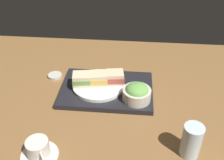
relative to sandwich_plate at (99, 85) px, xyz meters
The scene contains 10 objects.
ground_plane 6.20cm from the sandwich_plate, 132.36° to the left, with size 140.00×100.00×3.00cm, color brown.
serving_tray 3.98cm from the sandwich_plate, 168.89° to the left, with size 38.24×26.41×2.17cm, color black.
sandwich_plate is the anchor object (origin of this frame).
sandwich_near 7.67cm from the sandwich_plate, 168.70° to the right, with size 8.31×7.43×5.14cm.
sandwich_middle 3.25cm from the sandwich_plate, 104.04° to the left, with size 8.28×7.35×5.06cm.
sandwich_far 7.68cm from the sandwich_plate, 11.30° to the left, with size 8.15×7.13×5.20cm.
salad_bowl 17.84cm from the sandwich_plate, 155.42° to the left, with size 11.09×11.09×7.20cm.
coffee_cup 38.64cm from the sandwich_plate, 68.38° to the left, with size 12.12×12.12×6.49cm.
drinking_glass 45.25cm from the sandwich_plate, 137.65° to the left, with size 6.31×6.31×11.73cm, color silver.
small_sauce_dish 22.89cm from the sandwich_plate, 20.96° to the right, with size 6.20×6.20×1.21cm, color beige.
Camera 1 is at (-10.97, 85.35, 69.04)cm, focal length 42.47 mm.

